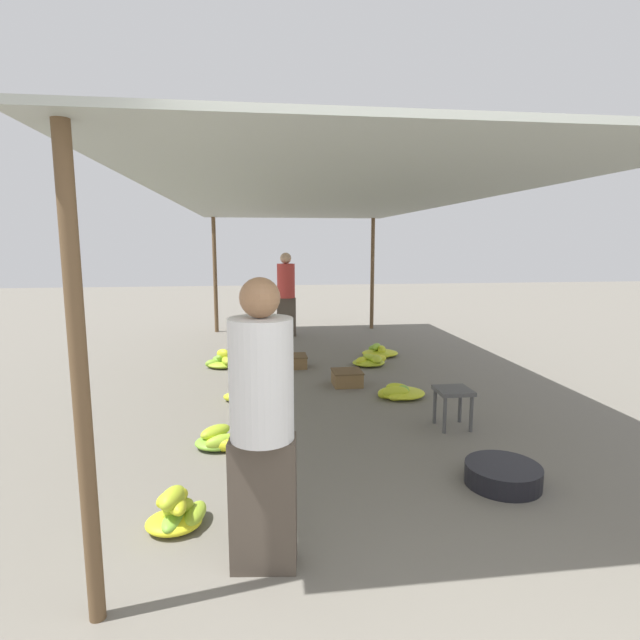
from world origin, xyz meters
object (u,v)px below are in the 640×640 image
at_px(banana_pile_left_3, 224,362).
at_px(banana_pile_right_2, 380,352).
at_px(banana_pile_left_1, 221,441).
at_px(banana_pile_right_1, 399,393).
at_px(crate_near, 294,361).
at_px(vendor_foreground, 262,422).
at_px(banana_pile_left_0, 176,512).
at_px(stool, 453,396).
at_px(banana_pile_right_0, 371,361).
at_px(basin_black, 503,475).
at_px(shopper_walking_mid, 286,293).
at_px(crate_mid, 347,378).
at_px(banana_pile_left_2, 246,392).

bearing_deg(banana_pile_left_3, banana_pile_right_2, 9.51).
xyz_separation_m(banana_pile_left_1, banana_pile_right_1, (2.03, 1.24, -0.01)).
xyz_separation_m(banana_pile_right_1, crate_near, (-1.14, 1.65, 0.03)).
height_order(vendor_foreground, banana_pile_left_0, vendor_foreground).
xyz_separation_m(stool, banana_pile_right_0, (-0.22, 2.62, -0.25)).
relative_size(basin_black, shopper_walking_mid, 0.35).
bearing_deg(banana_pile_left_1, vendor_foreground, -78.36).
bearing_deg(banana_pile_left_3, banana_pile_left_1, -87.14).
bearing_deg(banana_pile_right_2, stool, -91.25).
distance_m(banana_pile_left_0, crate_mid, 3.56).
bearing_deg(banana_pile_left_0, crate_near, 75.23).
relative_size(stool, banana_pile_right_1, 0.66).
height_order(banana_pile_left_0, crate_near, banana_pile_left_0).
bearing_deg(basin_black, shopper_walking_mid, 100.95).
bearing_deg(crate_mid, banana_pile_right_0, 60.92).
distance_m(banana_pile_left_2, crate_mid, 1.38).
bearing_deg(banana_pile_left_2, basin_black, -50.04).
bearing_deg(stool, banana_pile_right_0, 94.79).
bearing_deg(banana_pile_right_2, crate_mid, -117.86).
relative_size(basin_black, banana_pile_left_0, 1.43).
distance_m(stool, basin_black, 1.23).
bearing_deg(banana_pile_left_1, banana_pile_right_1, 31.35).
bearing_deg(crate_near, stool, -62.57).
xyz_separation_m(stool, banana_pile_left_2, (-2.08, 1.18, -0.23)).
bearing_deg(stool, banana_pile_left_2, 150.46).
distance_m(basin_black, shopper_walking_mid, 6.62).
xyz_separation_m(stool, banana_pile_right_1, (-0.25, 1.02, -0.26)).
height_order(crate_near, crate_mid, crate_mid).
bearing_deg(banana_pile_left_0, vendor_foreground, -39.41).
bearing_deg(basin_black, banana_pile_right_0, 92.04).
bearing_deg(shopper_walking_mid, banana_pile_left_1, -99.82).
distance_m(banana_pile_left_1, banana_pile_right_1, 2.38).
relative_size(banana_pile_right_2, crate_near, 1.57).
distance_m(vendor_foreground, banana_pile_right_1, 3.50).
bearing_deg(stool, shopper_walking_mid, 104.24).
relative_size(banana_pile_left_3, banana_pile_right_2, 1.02).
relative_size(vendor_foreground, shopper_walking_mid, 1.01).
distance_m(banana_pile_right_0, crate_near, 1.17).
height_order(banana_pile_left_3, banana_pile_right_0, banana_pile_left_3).
xyz_separation_m(banana_pile_right_0, shopper_walking_mid, (-1.11, 2.63, 0.78)).
bearing_deg(banana_pile_left_0, stool, 30.96).
bearing_deg(banana_pile_left_2, banana_pile_left_3, 102.15).
bearing_deg(crate_mid, banana_pile_right_1, -49.26).
bearing_deg(crate_near, banana_pile_left_2, -114.95).
bearing_deg(vendor_foreground, stool, 45.38).
xyz_separation_m(crate_mid, shopper_walking_mid, (-0.56, 3.62, 0.76)).
bearing_deg(banana_pile_left_3, vendor_foreground, -83.91).
xyz_separation_m(banana_pile_left_3, banana_pile_right_0, (2.21, -0.18, -0.01)).
bearing_deg(banana_pile_right_0, banana_pile_left_1, -125.91).
distance_m(banana_pile_right_2, crate_mid, 1.81).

